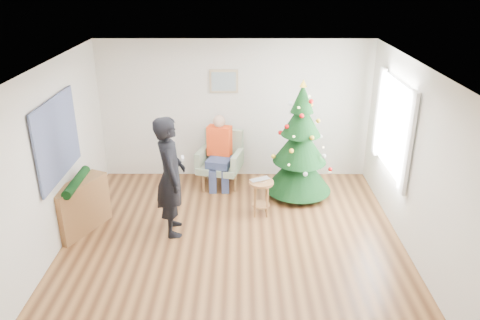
{
  "coord_description": "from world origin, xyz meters",
  "views": [
    {
      "loc": [
        0.12,
        -5.83,
        3.82
      ],
      "look_at": [
        0.1,
        0.6,
        1.1
      ],
      "focal_mm": 35.0,
      "sensor_mm": 36.0,
      "label": 1
    }
  ],
  "objects_px": {
    "christmas_tree": "(300,145)",
    "stool": "(261,198)",
    "console": "(80,207)",
    "standing_man": "(171,177)",
    "armchair": "(221,165)"
  },
  "relations": [
    {
      "from": "armchair",
      "to": "standing_man",
      "type": "bearing_deg",
      "value": -96.73
    },
    {
      "from": "christmas_tree",
      "to": "armchair",
      "type": "height_order",
      "value": "christmas_tree"
    },
    {
      "from": "stool",
      "to": "armchair",
      "type": "bearing_deg",
      "value": 121.43
    },
    {
      "from": "christmas_tree",
      "to": "stool",
      "type": "bearing_deg",
      "value": -133.64
    },
    {
      "from": "christmas_tree",
      "to": "standing_man",
      "type": "height_order",
      "value": "christmas_tree"
    },
    {
      "from": "christmas_tree",
      "to": "standing_man",
      "type": "distance_m",
      "value": 2.39
    },
    {
      "from": "standing_man",
      "to": "console",
      "type": "height_order",
      "value": "standing_man"
    },
    {
      "from": "console",
      "to": "armchair",
      "type": "bearing_deg",
      "value": 63.38
    },
    {
      "from": "christmas_tree",
      "to": "stool",
      "type": "relative_size",
      "value": 3.5
    },
    {
      "from": "stool",
      "to": "console",
      "type": "xyz_separation_m",
      "value": [
        -2.77,
        -0.49,
        0.1
      ]
    },
    {
      "from": "standing_man",
      "to": "christmas_tree",
      "type": "bearing_deg",
      "value": -69.93
    },
    {
      "from": "christmas_tree",
      "to": "console",
      "type": "distance_m",
      "value": 3.7
    },
    {
      "from": "stool",
      "to": "standing_man",
      "type": "distance_m",
      "value": 1.58
    },
    {
      "from": "stool",
      "to": "christmas_tree",
      "type": "bearing_deg",
      "value": 46.36
    },
    {
      "from": "armchair",
      "to": "christmas_tree",
      "type": "bearing_deg",
      "value": -2.49
    }
  ]
}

